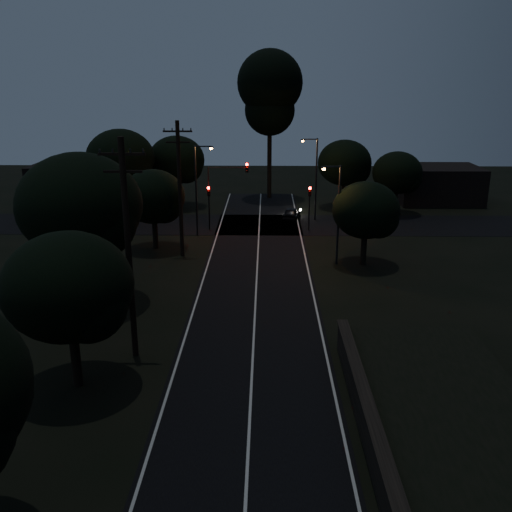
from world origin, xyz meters
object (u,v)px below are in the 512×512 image
object	(u,v)px
signal_right	(309,200)
utility_pole_far	(180,187)
streetlight_c	(337,208)
tall_pine	(270,92)
signal_mast	(227,184)
streetlight_b	(314,173)
signal_left	(209,200)
car	(292,213)
utility_pole_mid	(128,247)
streetlight_a	(198,184)

from	to	relation	value
signal_right	utility_pole_far	bearing A→B (deg)	-143.00
streetlight_c	tall_pine	bearing A→B (deg)	100.93
signal_mast	streetlight_b	distance (m)	9.15
signal_right	streetlight_c	world-z (taller)	streetlight_c
signal_mast	streetlight_b	size ratio (longest dim) A/B	0.78
signal_left	signal_mast	distance (m)	2.26
tall_pine	signal_right	size ratio (longest dim) A/B	4.05
streetlight_c	car	size ratio (longest dim) A/B	2.16
utility_pole_far	car	distance (m)	16.14
utility_pole_mid	car	size ratio (longest dim) A/B	3.16
signal_mast	streetlight_b	xyz separation A→B (m)	(8.22, 4.01, 0.30)
signal_left	streetlight_b	bearing A→B (deg)	22.05
signal_left	streetlight_b	world-z (taller)	streetlight_b
streetlight_a	tall_pine	bearing A→B (deg)	69.64
signal_right	streetlight_b	world-z (taller)	streetlight_b
tall_pine	signal_left	distance (m)	18.45
signal_mast	utility_pole_far	bearing A→B (deg)	-111.11
tall_pine	streetlight_a	bearing A→B (deg)	-110.36
signal_left	signal_right	bearing A→B (deg)	0.00
signal_right	streetlight_b	distance (m)	4.45
utility_pole_far	streetlight_c	bearing A→B (deg)	-9.60
utility_pole_mid	streetlight_a	size ratio (longest dim) A/B	1.38
utility_pole_far	streetlight_c	size ratio (longest dim) A/B	1.40
tall_pine	streetlight_b	xyz separation A→B (m)	(4.31, -11.00, -7.35)
streetlight_a	signal_mast	bearing A→B (deg)	39.77
utility_pole_far	tall_pine	distance (m)	24.90
utility_pole_far	signal_mast	size ratio (longest dim) A/B	1.68
signal_left	streetlight_b	xyz separation A→B (m)	(9.91, 4.01, 1.80)
signal_mast	streetlight_a	world-z (taller)	streetlight_a
tall_pine	streetlight_c	bearing A→B (deg)	-79.07
streetlight_a	streetlight_b	distance (m)	12.19
utility_pole_mid	utility_pole_far	size ratio (longest dim) A/B	1.05
streetlight_c	streetlight_a	bearing A→B (deg)	144.31
streetlight_a	streetlight_b	bearing A→B (deg)	29.48
tall_pine	streetlight_b	bearing A→B (deg)	-68.62
utility_pole_mid	utility_pole_far	bearing A→B (deg)	90.00
signal_left	signal_mast	size ratio (longest dim) A/B	0.66
utility_pole_far	signal_right	distance (m)	13.53
tall_pine	car	xyz separation A→B (m)	(2.20, -10.68, -11.39)
signal_left	streetlight_a	world-z (taller)	streetlight_a
signal_mast	signal_left	bearing A→B (deg)	-179.87
utility_pole_far	signal_right	bearing A→B (deg)	37.00
car	signal_left	bearing A→B (deg)	42.06
car	streetlight_a	bearing A→B (deg)	49.62
tall_pine	signal_mast	xyz separation A→B (m)	(-3.91, -15.01, -7.64)
utility_pole_mid	car	bearing A→B (deg)	72.58
utility_pole_mid	tall_pine	xyz separation A→B (m)	(7.00, 40.00, 6.24)
signal_mast	streetlight_b	bearing A→B (deg)	25.99
signal_left	streetlight_c	distance (m)	14.52
utility_pole_mid	streetlight_a	bearing A→B (deg)	88.27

